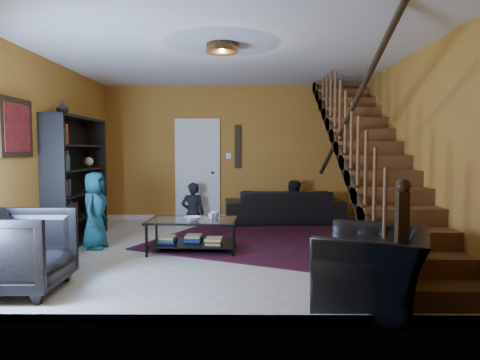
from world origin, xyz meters
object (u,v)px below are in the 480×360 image
object	(u,v)px
armchair_left	(19,251)
coffee_table	(193,233)
bookshelf	(78,182)
sofa	(284,207)
armchair_right	(374,268)

from	to	relation	value
armchair_left	coffee_table	world-z (taller)	armchair_left
armchair_left	coffee_table	xyz separation A→B (m)	(1.58, 1.78, -0.15)
bookshelf	armchair_left	bearing A→B (deg)	-81.93
coffee_table	bookshelf	bearing A→B (deg)	159.57
bookshelf	sofa	xyz separation A→B (m)	(3.48, 1.70, -0.62)
armchair_left	armchair_right	size ratio (longest dim) A/B	0.85
armchair_left	sofa	bearing A→B (deg)	-38.28
armchair_right	bookshelf	bearing A→B (deg)	-102.86
bookshelf	sofa	size ratio (longest dim) A/B	0.86
bookshelf	sofa	bearing A→B (deg)	26.05
sofa	armchair_left	xyz separation A→B (m)	(-3.12, -4.20, 0.09)
bookshelf	coffee_table	bearing A→B (deg)	-20.43
armchair_right	coffee_table	size ratio (longest dim) A/B	0.86
sofa	armchair_right	size ratio (longest dim) A/B	2.11
coffee_table	sofa	bearing A→B (deg)	57.53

